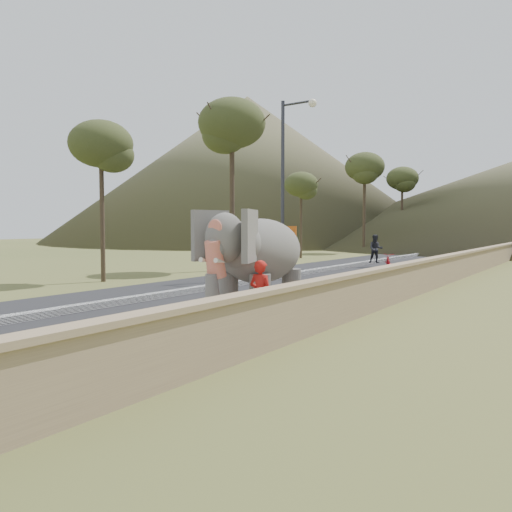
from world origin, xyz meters
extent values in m
plane|color=olive|center=(0.00, 0.00, 0.00)|extent=(160.00, 160.00, 0.00)
cube|color=black|center=(-5.00, 10.00, 0.01)|extent=(7.00, 120.00, 0.03)
cube|color=black|center=(-5.00, 10.00, 0.11)|extent=(0.35, 120.00, 0.22)
cube|color=#9E9687|center=(0.00, 10.00, 0.07)|extent=(3.00, 120.00, 0.15)
cube|color=tan|center=(1.65, 10.00, 0.55)|extent=(0.30, 120.00, 1.10)
cylinder|color=#303035|center=(-5.00, 11.90, 4.00)|extent=(0.16, 0.16, 8.00)
cylinder|color=#303035|center=(-4.20, 11.90, 7.80)|extent=(1.60, 0.10, 0.10)
sphere|color=#FFF2CC|center=(-3.50, 11.90, 7.70)|extent=(0.36, 0.36, 0.36)
cylinder|color=#2D2D33|center=(-4.50, 11.77, 1.00)|extent=(0.08, 0.08, 2.00)
cube|color=#C65512|center=(-4.50, 11.77, 2.10)|extent=(0.60, 0.05, 0.60)
cone|color=brown|center=(-38.00, 55.00, 11.00)|extent=(60.00, 60.00, 22.00)
imported|color=#AD1712|center=(0.95, 1.40, 0.92)|extent=(0.56, 0.37, 1.54)
imported|color=maroon|center=(-3.01, 20.14, 0.42)|extent=(1.16, 1.68, 0.84)
imported|color=black|center=(-3.76, 20.14, 1.08)|extent=(0.99, 0.90, 1.66)
camera|label=1|loc=(6.96, -7.43, 2.43)|focal=35.00mm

